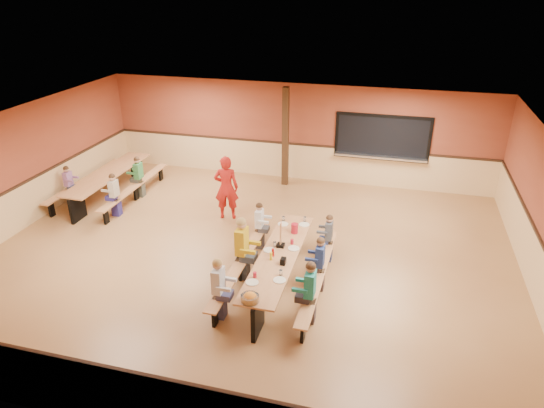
# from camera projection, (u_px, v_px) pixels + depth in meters

# --- Properties ---
(ground) EXTENTS (12.00, 12.00, 0.00)m
(ground) POSITION_uv_depth(u_px,v_px,m) (249.00, 256.00, 11.19)
(ground) COLOR brown
(ground) RESTS_ON ground
(room_envelope) EXTENTS (12.04, 10.04, 3.02)m
(room_envelope) POSITION_uv_depth(u_px,v_px,m) (248.00, 230.00, 10.89)
(room_envelope) COLOR brown
(room_envelope) RESTS_ON ground
(kitchen_pass_through) EXTENTS (2.78, 0.28, 1.38)m
(kitchen_pass_through) POSITION_uv_depth(u_px,v_px,m) (382.00, 140.00, 14.28)
(kitchen_pass_through) COLOR black
(kitchen_pass_through) RESTS_ON ground
(structural_post) EXTENTS (0.18, 0.18, 3.00)m
(structural_post) POSITION_uv_depth(u_px,v_px,m) (285.00, 137.00, 14.44)
(structural_post) COLOR #321F10
(structural_post) RESTS_ON ground
(cafeteria_table_main) EXTENTS (1.91, 3.70, 0.74)m
(cafeteria_table_main) POSITION_uv_depth(u_px,v_px,m) (279.00, 263.00, 9.92)
(cafeteria_table_main) COLOR #B17446
(cafeteria_table_main) RESTS_ON ground
(cafeteria_table_second) EXTENTS (1.91, 3.70, 0.74)m
(cafeteria_table_second) POSITION_uv_depth(u_px,v_px,m) (109.00, 180.00, 13.99)
(cafeteria_table_second) COLOR #B17446
(cafeteria_table_second) RESTS_ON ground
(seated_child_white_left) EXTENTS (0.39, 0.32, 1.24)m
(seated_child_white_left) POSITION_uv_depth(u_px,v_px,m) (219.00, 289.00, 8.94)
(seated_child_white_left) COLOR silver
(seated_child_white_left) RESTS_ON ground
(seated_adult_yellow) EXTENTS (0.45, 0.37, 1.38)m
(seated_adult_yellow) POSITION_uv_depth(u_px,v_px,m) (242.00, 249.00, 10.12)
(seated_adult_yellow) COLOR gold
(seated_adult_yellow) RESTS_ON ground
(seated_child_grey_left) EXTENTS (0.34, 0.28, 1.14)m
(seated_child_grey_left) POSITION_uv_depth(u_px,v_px,m) (259.00, 226.00, 11.31)
(seated_child_grey_left) COLOR white
(seated_child_grey_left) RESTS_ON ground
(seated_child_teal_right) EXTENTS (0.39, 0.32, 1.26)m
(seated_child_teal_right) POSITION_uv_depth(u_px,v_px,m) (310.00, 293.00, 8.82)
(seated_child_teal_right) COLOR teal
(seated_child_teal_right) RESTS_ON ground
(seated_child_navy_right) EXTENTS (0.36, 0.29, 1.18)m
(seated_child_navy_right) POSITION_uv_depth(u_px,v_px,m) (320.00, 264.00, 9.77)
(seated_child_navy_right) COLOR navy
(seated_child_navy_right) RESTS_ON ground
(seated_child_char_right) EXTENTS (0.33, 0.27, 1.12)m
(seated_child_char_right) POSITION_uv_depth(u_px,v_px,m) (329.00, 238.00, 10.80)
(seated_child_char_right) COLOR #41444A
(seated_child_char_right) RESTS_ON ground
(seated_child_purple_sec) EXTENTS (0.32, 0.26, 1.11)m
(seated_child_purple_sec) POSITION_uv_depth(u_px,v_px,m) (69.00, 185.00, 13.56)
(seated_child_purple_sec) COLOR #956198
(seated_child_purple_sec) RESTS_ON ground
(seated_child_green_sec) EXTENTS (0.36, 0.30, 1.20)m
(seated_child_green_sec) POSITION_uv_depth(u_px,v_px,m) (139.00, 177.00, 13.99)
(seated_child_green_sec) COLOR #34783F
(seated_child_green_sec) RESTS_ON ground
(seated_child_tan_sec) EXTENTS (0.35, 0.29, 1.18)m
(seated_child_tan_sec) POSITION_uv_depth(u_px,v_px,m) (115.00, 195.00, 12.86)
(seated_child_tan_sec) COLOR #ADA48C
(seated_child_tan_sec) RESTS_ON ground
(standing_woman) EXTENTS (0.71, 0.54, 1.73)m
(standing_woman) POSITION_uv_depth(u_px,v_px,m) (226.00, 188.00, 12.62)
(standing_woman) COLOR #AD1813
(standing_woman) RESTS_ON ground
(punch_pitcher) EXTENTS (0.16, 0.16, 0.22)m
(punch_pitcher) POSITION_uv_depth(u_px,v_px,m) (294.00, 228.00, 10.61)
(punch_pitcher) COLOR #AD1728
(punch_pitcher) RESTS_ON cafeteria_table_main
(chip_bowl) EXTENTS (0.32, 0.32, 0.15)m
(chip_bowl) POSITION_uv_depth(u_px,v_px,m) (250.00, 298.00, 8.37)
(chip_bowl) COLOR #F6A126
(chip_bowl) RESTS_ON cafeteria_table_main
(napkin_dispenser) EXTENTS (0.10, 0.14, 0.13)m
(napkin_dispenser) POSITION_uv_depth(u_px,v_px,m) (283.00, 261.00, 9.47)
(napkin_dispenser) COLOR black
(napkin_dispenser) RESTS_ON cafeteria_table_main
(condiment_mustard) EXTENTS (0.06, 0.06, 0.17)m
(condiment_mustard) POSITION_uv_depth(u_px,v_px,m) (271.00, 256.00, 9.60)
(condiment_mustard) COLOR yellow
(condiment_mustard) RESTS_ON cafeteria_table_main
(condiment_ketchup) EXTENTS (0.06, 0.06, 0.17)m
(condiment_ketchup) POSITION_uv_depth(u_px,v_px,m) (273.00, 252.00, 9.73)
(condiment_ketchup) COLOR #B2140F
(condiment_ketchup) RESTS_ON cafeteria_table_main
(table_paddle) EXTENTS (0.16, 0.16, 0.56)m
(table_paddle) POSITION_uv_depth(u_px,v_px,m) (281.00, 241.00, 10.06)
(table_paddle) COLOR black
(table_paddle) RESTS_ON cafeteria_table_main
(place_settings) EXTENTS (0.65, 3.30, 0.11)m
(place_settings) POSITION_uv_depth(u_px,v_px,m) (279.00, 252.00, 9.80)
(place_settings) COLOR beige
(place_settings) RESTS_ON cafeteria_table_main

